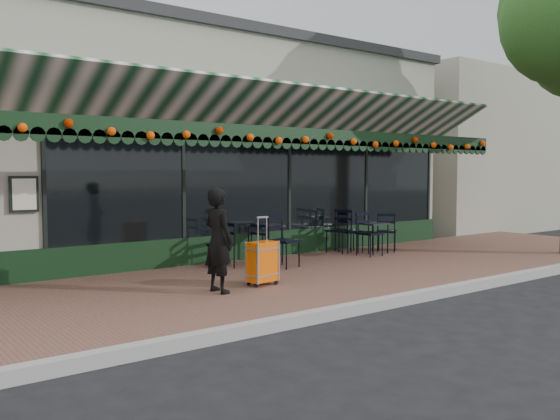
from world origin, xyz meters
TOP-DOWN VIEW (x-y plane):
  - ground at (0.00, 0.00)m, footprint 80.00×80.00m
  - sidewalk at (0.00, 2.00)m, footprint 18.00×4.00m
  - curb at (0.00, -0.08)m, footprint 18.00×0.16m
  - restaurant_building at (0.00, 7.84)m, footprint 12.00×9.60m
  - neighbor_building_right at (13.00, 8.00)m, footprint 12.00×8.00m
  - woman at (-1.74, 1.56)m, footprint 0.40×0.56m
  - suitcase at (-0.95, 1.62)m, footprint 0.48×0.32m
  - cafe_table_a at (2.87, 3.03)m, footprint 0.51×0.51m
  - cafe_table_b at (0.52, 3.58)m, footprint 0.55×0.55m
  - chair_a_left at (2.37, 3.52)m, footprint 0.58×0.58m
  - chair_a_right at (2.57, 3.38)m, footprint 0.52×0.52m
  - chair_a_front at (2.57, 2.83)m, footprint 0.46×0.46m
  - chair_a_extra at (3.32, 3.06)m, footprint 0.59×0.59m
  - chair_b_left at (-0.64, 3.29)m, footprint 0.41×0.41m
  - chair_b_right at (0.12, 3.05)m, footprint 0.48×0.48m
  - chair_b_front at (0.32, 2.72)m, footprint 0.56×0.56m

SIDE VIEW (x-z plane):
  - ground at x=0.00m, z-range 0.00..0.00m
  - sidewalk at x=0.00m, z-range 0.00..0.15m
  - curb at x=0.00m, z-range 0.00..0.15m
  - suitcase at x=-0.95m, z-range -0.02..1.00m
  - chair_b_right at x=0.12m, z-range 0.15..0.93m
  - chair_b_left at x=-0.64m, z-range 0.15..0.95m
  - chair_a_extra at x=3.32m, z-range 0.15..0.98m
  - chair_a_right at x=2.57m, z-range 0.15..1.02m
  - chair_a_front at x=2.57m, z-range 0.15..1.03m
  - chair_a_left at x=2.37m, z-range 0.15..1.06m
  - chair_b_front at x=0.32m, z-range 0.15..1.07m
  - cafe_table_a at x=2.87m, z-range 0.40..1.04m
  - cafe_table_b at x=0.52m, z-range 0.42..1.10m
  - woman at x=-1.74m, z-range 0.15..1.62m
  - restaurant_building at x=0.00m, z-range 0.02..4.52m
  - neighbor_building_right at x=13.00m, z-range 0.00..4.80m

